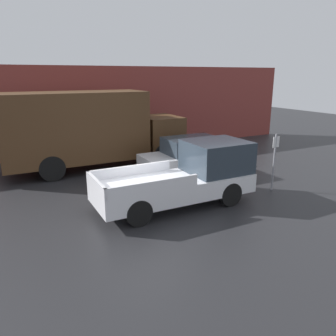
# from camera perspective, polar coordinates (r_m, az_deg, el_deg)

# --- Properties ---
(ground_plane) EXTENTS (60.00, 60.00, 0.00)m
(ground_plane) POSITION_cam_1_polar(r_m,az_deg,el_deg) (11.45, -4.53, -6.34)
(ground_plane) COLOR #232326
(building_wall) EXTENTS (28.00, 0.15, 4.80)m
(building_wall) POSITION_cam_1_polar(r_m,az_deg,el_deg) (18.79, -15.02, 9.53)
(building_wall) COLOR brown
(building_wall) RESTS_ON ground
(pickup_truck) EXTENTS (5.43, 2.00, 2.10)m
(pickup_truck) POSITION_cam_1_polar(r_m,az_deg,el_deg) (11.26, 3.65, -1.37)
(pickup_truck) COLOR silver
(pickup_truck) RESTS_ON ground
(car) EXTENTS (4.22, 1.85, 1.70)m
(car) POSITION_cam_1_polar(r_m,az_deg,el_deg) (14.45, 3.76, 1.98)
(car) COLOR silver
(car) RESTS_ON ground
(delivery_truck) EXTENTS (8.39, 2.48, 3.60)m
(delivery_truck) POSITION_cam_1_polar(r_m,az_deg,el_deg) (15.67, -13.71, 6.70)
(delivery_truck) COLOR #472D19
(delivery_truck) RESTS_ON ground
(parking_sign) EXTENTS (0.30, 0.07, 2.20)m
(parking_sign) POSITION_cam_1_polar(r_m,az_deg,el_deg) (13.06, 18.01, 1.50)
(parking_sign) COLOR gray
(parking_sign) RESTS_ON ground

